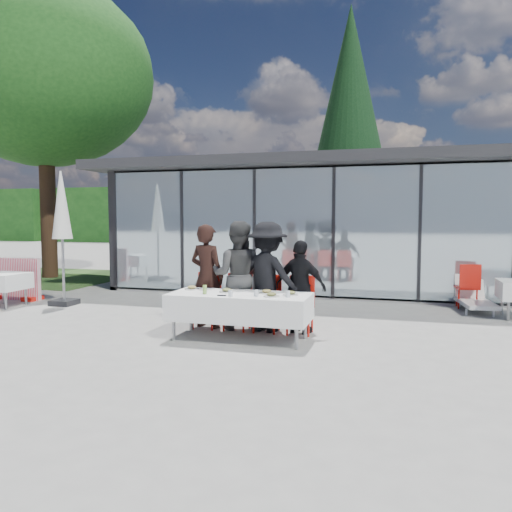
{
  "coord_description": "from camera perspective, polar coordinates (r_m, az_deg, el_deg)",
  "views": [
    {
      "loc": [
        2.51,
        -7.82,
        1.96
      ],
      "look_at": [
        -0.07,
        1.2,
        1.24
      ],
      "focal_mm": 35.0,
      "sensor_mm": 36.0,
      "label": 1
    }
  ],
  "objects": [
    {
      "name": "diner_a",
      "position": [
        8.96,
        -5.63,
        -2.29
      ],
      "size": [
        0.82,
        0.82,
        1.85
      ],
      "primitive_type": "imported",
      "rotation": [
        0.0,
        0.0,
        2.9
      ],
      "color": "black",
      "rests_on": "ground"
    },
    {
      "name": "deciduous_tree",
      "position": [
        18.24,
        -23.07,
        18.39
      ],
      "size": [
        7.04,
        6.4,
        9.38
      ],
      "color": "#382316",
      "rests_on": "ground"
    },
    {
      "name": "plate_c",
      "position": [
        8.03,
        1.23,
        -4.11
      ],
      "size": [
        0.25,
        0.25,
        0.07
      ],
      "color": "silver",
      "rests_on": "dining_table"
    },
    {
      "name": "diner_chair_d",
      "position": [
        8.56,
        5.16,
        -5.21
      ],
      "size": [
        0.44,
        0.44,
        0.97
      ],
      "color": "red",
      "rests_on": "ground"
    },
    {
      "name": "folded_eyeglasses",
      "position": [
        7.8,
        -3.94,
        -4.52
      ],
      "size": [
        0.14,
        0.03,
        0.01
      ],
      "primitive_type": "cube",
      "color": "black",
      "rests_on": "dining_table"
    },
    {
      "name": "juice_bottle",
      "position": [
        8.01,
        -5.89,
        -3.83
      ],
      "size": [
        0.06,
        0.06,
        0.14
      ],
      "primitive_type": "cylinder",
      "color": "#89BC4E",
      "rests_on": "dining_table"
    },
    {
      "name": "plate_a",
      "position": [
        8.53,
        -7.34,
        -3.64
      ],
      "size": [
        0.25,
        0.25,
        0.07
      ],
      "color": "silver",
      "rests_on": "dining_table"
    },
    {
      "name": "ground",
      "position": [
        8.44,
        -1.81,
        -9.06
      ],
      "size": [
        90.0,
        90.0,
        0.0
      ],
      "primitive_type": "plane",
      "color": "gray",
      "rests_on": "ground"
    },
    {
      "name": "diner_chair_b",
      "position": [
        8.84,
        -2.05,
        -4.89
      ],
      "size": [
        0.44,
        0.44,
        0.97
      ],
      "color": "red",
      "rests_on": "ground"
    },
    {
      "name": "market_umbrella",
      "position": [
        11.95,
        -21.32,
        4.38
      ],
      "size": [
        0.5,
        0.5,
        3.0
      ],
      "color": "black",
      "rests_on": "ground"
    },
    {
      "name": "diner_chair_a",
      "position": [
        9.03,
        -5.54,
        -4.71
      ],
      "size": [
        0.44,
        0.44,
        0.97
      ],
      "color": "red",
      "rests_on": "ground"
    },
    {
      "name": "spare_table_left",
      "position": [
        12.38,
        -26.83,
        -2.62
      ],
      "size": [
        0.86,
        0.86,
        0.74
      ],
      "color": "white",
      "rests_on": "ground"
    },
    {
      "name": "pavilion",
      "position": [
        15.99,
        14.22,
        4.91
      ],
      "size": [
        14.8,
        8.8,
        3.44
      ],
      "color": "gray",
      "rests_on": "ground"
    },
    {
      "name": "plate_d",
      "position": [
        7.88,
        4.0,
        -4.29
      ],
      "size": [
        0.25,
        0.25,
        0.07
      ],
      "color": "silver",
      "rests_on": "dining_table"
    },
    {
      "name": "dining_table",
      "position": [
        8.06,
        -1.88,
        -5.8
      ],
      "size": [
        2.26,
        0.96,
        0.75
      ],
      "color": "white",
      "rests_on": "ground"
    },
    {
      "name": "treeline",
      "position": [
        36.1,
        8.84,
        4.71
      ],
      "size": [
        62.5,
        2.0,
        4.4
      ],
      "color": "#143D13",
      "rests_on": "ground"
    },
    {
      "name": "conifer_tree",
      "position": [
        21.3,
        10.65,
        15.2
      ],
      "size": [
        4.0,
        4.0,
        10.5
      ],
      "color": "#382316",
      "rests_on": "ground"
    },
    {
      "name": "lounger",
      "position": [
        11.61,
        23.64,
        -4.43
      ],
      "size": [
        0.77,
        1.4,
        0.72
      ],
      "color": "white",
      "rests_on": "ground"
    },
    {
      "name": "diner_b",
      "position": [
        8.76,
        -2.11,
        -2.23
      ],
      "size": [
        1.03,
        1.03,
        1.91
      ],
      "primitive_type": "imported",
      "rotation": [
        0.0,
        0.0,
        3.26
      ],
      "color": "#444444",
      "rests_on": "ground"
    },
    {
      "name": "diner_c",
      "position": [
        8.61,
        1.31,
        -2.38
      ],
      "size": [
        1.52,
        1.52,
        1.9
      ],
      "primitive_type": "imported",
      "rotation": [
        0.0,
        0.0,
        2.85
      ],
      "color": "black",
      "rests_on": "ground"
    },
    {
      "name": "diner_chair_c",
      "position": [
        8.69,
        1.35,
        -5.05
      ],
      "size": [
        0.44,
        0.44,
        0.97
      ],
      "color": "red",
      "rests_on": "ground"
    },
    {
      "name": "plate_extra",
      "position": [
        7.69,
        1.79,
        -4.49
      ],
      "size": [
        0.25,
        0.25,
        0.07
      ],
      "color": "silver",
      "rests_on": "dining_table"
    },
    {
      "name": "diner_d",
      "position": [
        8.5,
        5.13,
        -3.54
      ],
      "size": [
        1.17,
        1.17,
        1.59
      ],
      "primitive_type": "imported",
      "rotation": [
        0.0,
        0.0,
        2.83
      ],
      "color": "black",
      "rests_on": "ground"
    },
    {
      "name": "grass_patch",
      "position": [
        17.78,
        -22.44,
        -2.26
      ],
      "size": [
        5.0,
        5.0,
        0.02
      ],
      "primitive_type": "cube",
      "color": "#385926",
      "rests_on": "ground"
    },
    {
      "name": "spare_chair_b",
      "position": [
        11.7,
        23.11,
        -2.97
      ],
      "size": [
        0.51,
        0.51,
        0.97
      ],
      "color": "red",
      "rests_on": "ground"
    },
    {
      "name": "plate_b",
      "position": [
        8.17,
        -3.37,
        -3.97
      ],
      "size": [
        0.25,
        0.25,
        0.07
      ],
      "color": "silver",
      "rests_on": "dining_table"
    },
    {
      "name": "drinking_glasses",
      "position": [
        7.7,
        0.23,
        -4.3
      ],
      "size": [
        0.94,
        0.24,
        0.1
      ],
      "color": "silver",
      "rests_on": "dining_table"
    }
  ]
}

